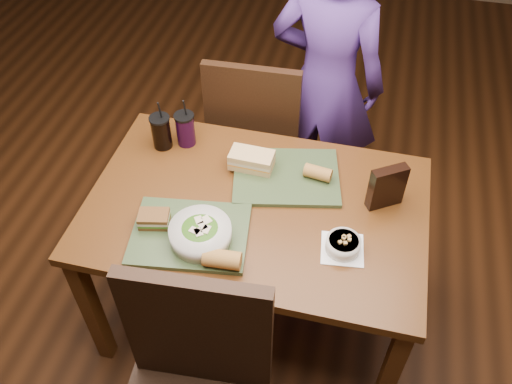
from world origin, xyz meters
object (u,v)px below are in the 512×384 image
at_px(diner, 326,84).
at_px(cup_cola, 161,132).
at_px(soup_bowl, 343,244).
at_px(salad_bowl, 200,233).
at_px(dining_table, 256,220).
at_px(chip_bag, 387,187).
at_px(cup_berry, 185,129).
at_px(sandwich_far, 252,160).
at_px(chair_far, 257,133).
at_px(baguette_near, 222,259).
at_px(baguette_far, 318,173).
at_px(tray_near, 190,234).
at_px(tray_far, 286,177).
at_px(sandwich_near, 154,219).

relative_size(diner, cup_cola, 6.61).
bearing_deg(soup_bowl, salad_bowl, -169.91).
bearing_deg(dining_table, salad_bowl, -123.04).
bearing_deg(chip_bag, dining_table, 161.56).
relative_size(diner, cup_berry, 6.72).
bearing_deg(sandwich_far, chair_far, 100.78).
relative_size(salad_bowl, baguette_near, 1.72).
relative_size(chair_far, baguette_far, 9.29).
xyz_separation_m(salad_bowl, sandwich_far, (0.08, 0.41, -0.00)).
xyz_separation_m(diner, baguette_far, (0.06, -0.64, 0.02)).
relative_size(tray_near, chip_bag, 2.31).
height_order(salad_bowl, baguette_far, salad_bowl).
distance_m(dining_table, baguette_near, 0.35).
xyz_separation_m(sandwich_far, cup_berry, (-0.31, 0.10, 0.02)).
distance_m(cup_berry, chip_bag, 0.86).
height_order(cup_cola, cup_berry, cup_cola).
bearing_deg(baguette_near, tray_far, 75.36).
distance_m(sandwich_near, sandwich_far, 0.47).
xyz_separation_m(tray_far, soup_bowl, (0.27, -0.31, 0.02)).
bearing_deg(diner, dining_table, 87.86).
height_order(diner, tray_far, diner).
bearing_deg(sandwich_far, baguette_near, -87.64).
distance_m(dining_table, tray_far, 0.21).
xyz_separation_m(salad_bowl, cup_berry, (-0.23, 0.51, 0.02)).
xyz_separation_m(dining_table, salad_bowl, (-0.15, -0.23, 0.15)).
distance_m(tray_far, chip_bag, 0.40).
bearing_deg(cup_cola, baguette_near, -52.65).
relative_size(tray_near, tray_far, 1.00).
bearing_deg(baguette_near, soup_bowl, 24.27).
xyz_separation_m(sandwich_far, baguette_near, (0.02, -0.50, -0.00)).
distance_m(baguette_near, baguette_far, 0.56).
relative_size(salad_bowl, cup_cola, 0.95).
height_order(dining_table, baguette_near, baguette_near).
height_order(salad_bowl, cup_berry, cup_berry).
bearing_deg(soup_bowl, tray_near, -172.99).
relative_size(sandwich_far, cup_cola, 0.76).
height_order(soup_bowl, cup_berry, cup_berry).
xyz_separation_m(soup_bowl, cup_cola, (-0.82, 0.38, 0.05)).
bearing_deg(baguette_far, sandwich_far, 179.49).
bearing_deg(soup_bowl, sandwich_near, -175.25).
bearing_deg(tray_far, chip_bag, -7.05).
distance_m(chair_far, cup_cola, 0.57).
xyz_separation_m(tray_far, chip_bag, (0.39, -0.05, 0.08)).
xyz_separation_m(tray_far, baguette_near, (-0.13, -0.48, 0.04)).
bearing_deg(sandwich_far, chip_bag, -6.87).
distance_m(soup_bowl, baguette_far, 0.35).
bearing_deg(tray_near, soup_bowl, 7.01).
xyz_separation_m(tray_far, sandwich_far, (-0.15, 0.02, 0.04)).
bearing_deg(cup_berry, tray_far, -13.90).
distance_m(sandwich_far, baguette_near, 0.50).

